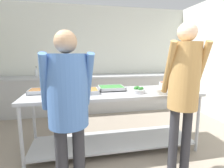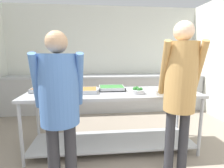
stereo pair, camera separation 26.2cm
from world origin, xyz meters
The scene contains 12 objects.
wall_rear centered at (0.00, 4.03, 1.32)m, with size 5.06×0.06×2.65m.
back_counter centered at (0.00, 3.66, 0.45)m, with size 4.90×0.65×0.90m.
serving_counter centered at (-0.01, 1.76, 0.60)m, with size 2.47×0.76×0.88m.
serving_tray_greens centered at (-0.97, 1.90, 0.91)m, with size 0.43×0.29×0.05m.
serving_tray_vegetables centered at (-0.48, 1.77, 0.91)m, with size 0.49×0.34×0.05m.
serving_tray_roast centered at (-0.01, 1.91, 0.91)m, with size 0.38×0.33×0.05m.
broccoli_bowl centered at (0.32, 1.61, 0.92)m, with size 0.20×0.20×0.10m.
plate_stack centered at (0.58, 1.53, 0.92)m, with size 0.25×0.25×0.07m.
sauce_pan centered at (0.96, 1.93, 0.93)m, with size 0.43×0.29×0.08m.
guest_serving_left centered at (0.65, 1.06, 1.10)m, with size 0.49×0.42×1.76m.
guest_serving_right centered at (-0.61, 0.99, 1.01)m, with size 0.52×0.38×1.64m.
water_bottle centered at (-1.43, 3.63, 1.01)m, with size 0.07×0.07×0.25m.
Camera 2 is at (-0.27, -0.71, 1.43)m, focal length 28.00 mm.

